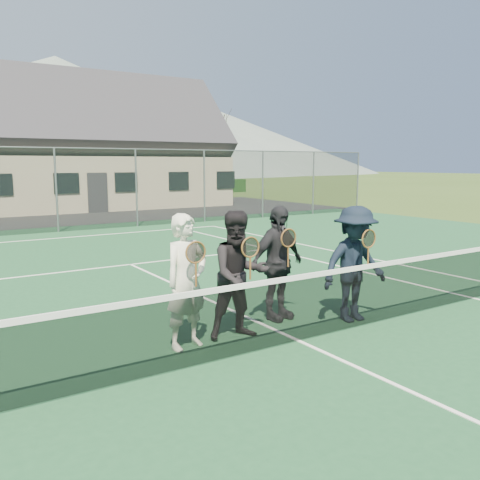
{
  "coord_description": "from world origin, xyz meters",
  "views": [
    {
      "loc": [
        -4.35,
        -5.21,
        2.46
      ],
      "look_at": [
        -0.0,
        1.5,
        1.25
      ],
      "focal_mm": 38.0,
      "sensor_mm": 36.0,
      "label": 1
    }
  ],
  "objects_px": {
    "clubhouse": "(82,136)",
    "player_c": "(277,263)",
    "player_a": "(186,281)",
    "player_d": "(355,264)",
    "player_b": "(239,275)",
    "tennis_net": "(300,305)"
  },
  "relations": [
    {
      "from": "clubhouse",
      "to": "player_c",
      "type": "xyz_separation_m",
      "value": [
        -3.64,
        -23.01,
        -3.07
      ]
    },
    {
      "from": "player_c",
      "to": "player_a",
      "type": "bearing_deg",
      "value": -168.93
    },
    {
      "from": "clubhouse",
      "to": "player_c",
      "type": "height_order",
      "value": "clubhouse"
    },
    {
      "from": "clubhouse",
      "to": "player_d",
      "type": "relative_size",
      "value": 8.67
    },
    {
      "from": "player_c",
      "to": "clubhouse",
      "type": "bearing_deg",
      "value": 81.02
    },
    {
      "from": "player_b",
      "to": "player_d",
      "type": "height_order",
      "value": "same"
    },
    {
      "from": "tennis_net",
      "to": "player_c",
      "type": "xyz_separation_m",
      "value": [
        0.36,
        0.99,
        0.38
      ]
    },
    {
      "from": "player_b",
      "to": "clubhouse",
      "type": "bearing_deg",
      "value": 78.89
    },
    {
      "from": "clubhouse",
      "to": "player_a",
      "type": "relative_size",
      "value": 8.67
    },
    {
      "from": "player_a",
      "to": "player_c",
      "type": "height_order",
      "value": "same"
    },
    {
      "from": "player_b",
      "to": "tennis_net",
      "type": "bearing_deg",
      "value": -45.15
    },
    {
      "from": "tennis_net",
      "to": "player_d",
      "type": "bearing_deg",
      "value": 11.98
    },
    {
      "from": "player_c",
      "to": "player_d",
      "type": "xyz_separation_m",
      "value": [
        0.96,
        -0.71,
        -0.0
      ]
    },
    {
      "from": "player_b",
      "to": "player_c",
      "type": "bearing_deg",
      "value": 22.24
    },
    {
      "from": "clubhouse",
      "to": "player_b",
      "type": "relative_size",
      "value": 8.67
    },
    {
      "from": "clubhouse",
      "to": "player_d",
      "type": "bearing_deg",
      "value": -96.44
    },
    {
      "from": "player_b",
      "to": "player_d",
      "type": "xyz_separation_m",
      "value": [
        1.92,
        -0.32,
        -0.0
      ]
    },
    {
      "from": "tennis_net",
      "to": "player_d",
      "type": "distance_m",
      "value": 1.4
    },
    {
      "from": "tennis_net",
      "to": "player_a",
      "type": "xyz_separation_m",
      "value": [
        -1.4,
        0.65,
        0.38
      ]
    },
    {
      "from": "tennis_net",
      "to": "player_d",
      "type": "height_order",
      "value": "player_d"
    },
    {
      "from": "player_b",
      "to": "player_c",
      "type": "relative_size",
      "value": 1.0
    },
    {
      "from": "player_b",
      "to": "player_d",
      "type": "distance_m",
      "value": 1.94
    }
  ]
}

